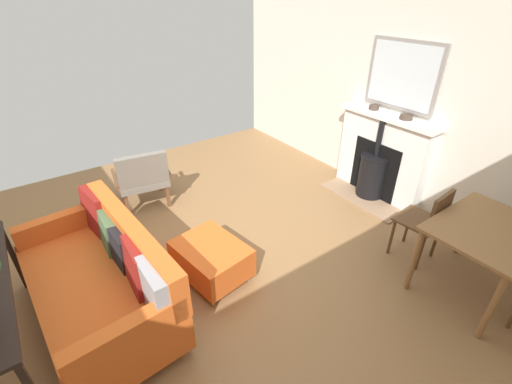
# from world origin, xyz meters

# --- Properties ---
(ground_plane) EXTENTS (5.54, 5.80, 0.01)m
(ground_plane) POSITION_xyz_m (0.00, 0.00, -0.00)
(ground_plane) COLOR olive
(wall_left) EXTENTS (0.12, 5.80, 2.71)m
(wall_left) POSITION_xyz_m (-2.77, 0.00, 1.35)
(wall_left) COLOR silver
(wall_left) RESTS_ON ground
(fireplace) EXTENTS (0.60, 1.32, 1.14)m
(fireplace) POSITION_xyz_m (-2.56, 0.21, 0.50)
(fireplace) COLOR #9E7A5B
(fireplace) RESTS_ON ground
(mirror_over_mantel) EXTENTS (0.04, 0.93, 0.80)m
(mirror_over_mantel) POSITION_xyz_m (-2.68, 0.21, 1.59)
(mirror_over_mantel) COLOR gray
(mantel_bowl_near) EXTENTS (0.13, 0.13, 0.06)m
(mantel_bowl_near) POSITION_xyz_m (-2.59, -0.04, 1.17)
(mantel_bowl_near) COLOR #47382D
(mantel_bowl_near) RESTS_ON fireplace
(mantel_bowl_far) EXTENTS (0.15, 0.15, 0.05)m
(mantel_bowl_far) POSITION_xyz_m (-2.59, 0.43, 1.17)
(mantel_bowl_far) COLOR #47382D
(mantel_bowl_far) RESTS_ON fireplace
(sofa) EXTENTS (1.00, 1.78, 0.85)m
(sofa) POSITION_xyz_m (1.00, 0.17, 0.38)
(sofa) COLOR #B2B2B7
(sofa) RESTS_ON ground
(ottoman) EXTENTS (0.63, 0.77, 0.39)m
(ottoman) POSITION_xyz_m (0.06, 0.32, 0.24)
(ottoman) COLOR #B2B2B7
(ottoman) RESTS_ON ground
(armchair_accent) EXTENTS (0.76, 0.68, 0.80)m
(armchair_accent) POSITION_xyz_m (0.12, -1.33, 0.43)
(armchair_accent) COLOR brown
(armchair_accent) RESTS_ON ground
(dining_table) EXTENTS (1.01, 0.77, 0.72)m
(dining_table) POSITION_xyz_m (-1.84, 1.87, 0.63)
(dining_table) COLOR olive
(dining_table) RESTS_ON ground
(dining_chair_near_fireplace) EXTENTS (0.43, 0.43, 0.83)m
(dining_chair_near_fireplace) POSITION_xyz_m (-1.84, 1.34, 0.50)
(dining_chair_near_fireplace) COLOR brown
(dining_chair_near_fireplace) RESTS_ON ground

